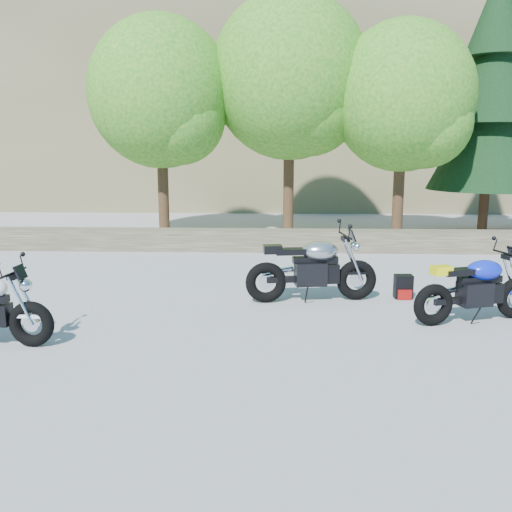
# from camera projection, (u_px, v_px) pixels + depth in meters

# --- Properties ---
(ground) EXTENTS (90.00, 90.00, 0.00)m
(ground) POSITION_uv_depth(u_px,v_px,m) (239.00, 321.00, 8.08)
(ground) COLOR #929398
(ground) RESTS_ON ground
(stone_wall) EXTENTS (22.00, 0.55, 0.50)m
(stone_wall) POSITION_uv_depth(u_px,v_px,m) (255.00, 240.00, 13.43)
(stone_wall) COLOR #473D2F
(stone_wall) RESTS_ON ground
(hillside) EXTENTS (80.00, 30.00, 15.00)m
(hillside) POSITION_uv_depth(u_px,v_px,m) (321.00, 59.00, 33.99)
(hillside) COLOR brown
(hillside) RESTS_ON ground
(tree_decid_left) EXTENTS (3.67, 3.67, 5.62)m
(tree_decid_left) POSITION_uv_depth(u_px,v_px,m) (164.00, 98.00, 14.48)
(tree_decid_left) COLOR #382314
(tree_decid_left) RESTS_ON ground
(tree_decid_mid) EXTENTS (4.08, 4.08, 6.24)m
(tree_decid_mid) POSITION_uv_depth(u_px,v_px,m) (294.00, 82.00, 14.66)
(tree_decid_mid) COLOR #382314
(tree_decid_mid) RESTS_ON ground
(tree_decid_right) EXTENTS (3.54, 3.54, 5.41)m
(tree_decid_right) POSITION_uv_depth(u_px,v_px,m) (408.00, 102.00, 14.07)
(tree_decid_right) COLOR #382314
(tree_decid_right) RESTS_ON ground
(conifer_near) EXTENTS (3.17, 3.17, 7.06)m
(conifer_near) POSITION_uv_depth(u_px,v_px,m) (492.00, 98.00, 15.17)
(conifer_near) COLOR #382314
(conifer_near) RESTS_ON ground
(silver_bike) EXTENTS (2.12, 0.67, 1.07)m
(silver_bike) POSITION_uv_depth(u_px,v_px,m) (313.00, 269.00, 9.04)
(silver_bike) COLOR black
(silver_bike) RESTS_ON ground
(blue_bike) EXTENTS (1.88, 0.80, 0.97)m
(blue_bike) POSITION_uv_depth(u_px,v_px,m) (477.00, 289.00, 7.98)
(blue_bike) COLOR black
(blue_bike) RESTS_ON ground
(backpack) EXTENTS (0.29, 0.25, 0.39)m
(backpack) POSITION_uv_depth(u_px,v_px,m) (403.00, 287.00, 9.26)
(backpack) COLOR black
(backpack) RESTS_ON ground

